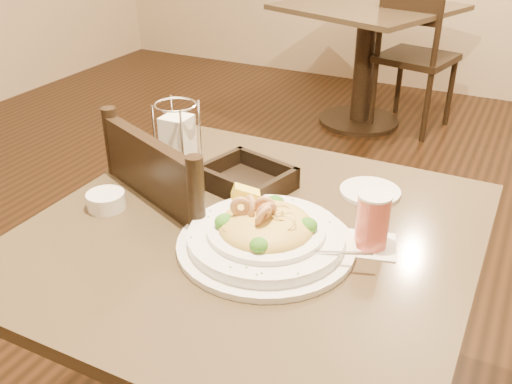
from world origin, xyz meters
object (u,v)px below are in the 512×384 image
at_px(main_table, 252,318).
at_px(butter_ramekin, 106,201).
at_px(background_table, 365,45).
at_px(pasta_bowl, 266,233).
at_px(dining_chair_near, 204,270).
at_px(bread_basket, 247,180).
at_px(napkin_caddy, 178,139).
at_px(dining_chair_far, 414,52).
at_px(drink_glass, 373,221).
at_px(side_plate, 370,191).

height_order(main_table, butter_ramekin, butter_ramekin).
xyz_separation_m(background_table, pasta_bowl, (0.58, -2.63, 0.27)).
distance_m(dining_chair_near, bread_basket, 0.31).
xyz_separation_m(background_table, butter_ramekin, (0.20, -2.65, 0.26)).
height_order(main_table, napkin_caddy, napkin_caddy).
distance_m(dining_chair_far, bread_basket, 2.48).
distance_m(drink_glass, bread_basket, 0.35).
relative_size(dining_chair_near, side_plate, 6.56).
xyz_separation_m(pasta_bowl, napkin_caddy, (-0.36, 0.24, 0.04)).
xyz_separation_m(background_table, napkin_caddy, (0.22, -2.39, 0.31)).
height_order(main_table, dining_chair_far, dining_chair_far).
bearing_deg(dining_chair_near, side_plate, -138.29).
distance_m(side_plate, butter_ramekin, 0.61).
bearing_deg(dining_chair_far, pasta_bowl, 108.31).
relative_size(background_table, dining_chair_near, 1.23).
bearing_deg(dining_chair_far, main_table, 107.23).
height_order(pasta_bowl, side_plate, pasta_bowl).
bearing_deg(background_table, bread_basket, -79.84).
relative_size(main_table, dining_chair_near, 0.97).
distance_m(dining_chair_near, butter_ramekin, 0.37).
distance_m(bread_basket, napkin_caddy, 0.22).
relative_size(dining_chair_far, pasta_bowl, 2.37).
bearing_deg(pasta_bowl, butter_ramekin, -177.15).
bearing_deg(side_plate, dining_chair_far, 99.80).
distance_m(pasta_bowl, bread_basket, 0.26).
xyz_separation_m(main_table, side_plate, (0.17, 0.27, 0.25)).
bearing_deg(dining_chair_near, dining_chair_far, -66.34).
bearing_deg(butter_ramekin, dining_chair_near, 59.91).
bearing_deg(drink_glass, butter_ramekin, -168.20).
bearing_deg(dining_chair_far, drink_glass, 112.55).
distance_m(dining_chair_near, drink_glass, 0.56).
xyz_separation_m(dining_chair_far, pasta_bowl, (0.29, -2.67, 0.30)).
height_order(background_table, pasta_bowl, pasta_bowl).
bearing_deg(main_table, butter_ramekin, -168.92).
height_order(main_table, dining_chair_near, dining_chair_near).
height_order(dining_chair_near, drink_glass, dining_chair_near).
bearing_deg(butter_ramekin, drink_glass, 11.80).
bearing_deg(side_plate, dining_chair_near, -161.51).
relative_size(pasta_bowl, butter_ramekin, 4.64).
distance_m(background_table, napkin_caddy, 2.42).
relative_size(main_table, background_table, 0.78).
xyz_separation_m(background_table, side_plate, (0.70, -2.32, 0.25)).
xyz_separation_m(bread_basket, napkin_caddy, (-0.21, 0.03, 0.05)).
bearing_deg(background_table, pasta_bowl, -77.48).
height_order(background_table, drink_glass, drink_glass).
bearing_deg(background_table, dining_chair_far, 8.45).
bearing_deg(butter_ramekin, dining_chair_far, 87.91).
relative_size(main_table, dining_chair_far, 0.97).
distance_m(dining_chair_far, side_plate, 2.41).
bearing_deg(dining_chair_near, pasta_bowl, 168.84).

